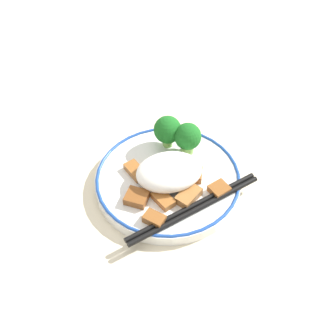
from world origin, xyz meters
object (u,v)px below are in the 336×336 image
plate (168,180)px  broccoli_back_left (188,137)px  chopsticks (194,208)px  broccoli_back_center (168,130)px

plate → broccoli_back_left: 0.07m
plate → chopsticks: (0.02, -0.07, 0.01)m
broccoli_back_left → chopsticks: size_ratio=0.25×
broccoli_back_center → chopsticks: broccoli_back_center is taller
chopsticks → plate: bearing=106.8°
plate → broccoli_back_left: (0.04, 0.04, 0.04)m
broccoli_back_left → chopsticks: 0.11m
broccoli_back_left → chopsticks: (-0.02, -0.11, -0.03)m
broccoli_back_left → chopsticks: broccoli_back_left is taller
plate → broccoli_back_left: broccoli_back_left is taller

